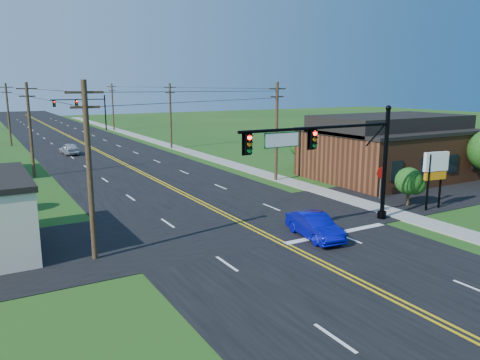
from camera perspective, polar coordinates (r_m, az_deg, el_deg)
ground at (r=21.43m, az=16.13°, el=-13.06°), size 260.00×260.00×0.00m
road_main at (r=65.49m, az=-17.00°, el=3.37°), size 16.00×220.00×0.04m
road_cross at (r=30.37m, az=-0.34°, el=-5.18°), size 70.00×10.00×0.04m
sidewalk at (r=59.45m, az=-4.86°, el=3.07°), size 2.00×160.00×0.08m
signal_mast_main at (r=28.61m, az=11.25°, el=3.27°), size 11.30×0.60×7.48m
signal_mast_far at (r=95.27m, az=-18.70°, el=8.41°), size 10.98×0.60×7.48m
brick_building at (r=46.90m, az=17.61°, el=3.15°), size 14.20×11.20×4.70m
utility_pole_left_a at (r=24.14m, az=-17.91°, el=1.35°), size 1.80×0.28×9.00m
utility_pole_left_b at (r=48.71m, az=-24.21°, el=5.78°), size 1.80×0.28×9.00m
utility_pole_left_c at (r=75.57m, az=-26.40°, el=7.29°), size 1.80×0.28×9.00m
utility_pole_right_a at (r=42.95m, az=4.48°, el=6.12°), size 1.80×0.28×9.00m
utility_pole_right_b at (r=66.01m, az=-8.46°, el=7.91°), size 1.80×0.28×9.00m
utility_pole_right_c at (r=94.53m, az=-15.25°, el=8.69°), size 1.80×0.28×9.00m
tree_right_back at (r=50.03m, az=7.74°, el=4.37°), size 3.00×3.00×4.10m
shrub_corner at (r=36.26m, az=19.89°, el=-0.14°), size 2.00×2.00×2.86m
blue_car at (r=27.45m, az=9.08°, el=-5.62°), size 2.09×4.56×1.45m
distant_car at (r=63.41m, az=-20.03°, el=3.58°), size 1.95×4.41×1.48m
stop_sign at (r=37.71m, az=16.82°, el=0.47°), size 0.90×0.20×2.55m
pylon_sign at (r=35.62m, az=22.74°, el=1.38°), size 2.04×0.57×4.15m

